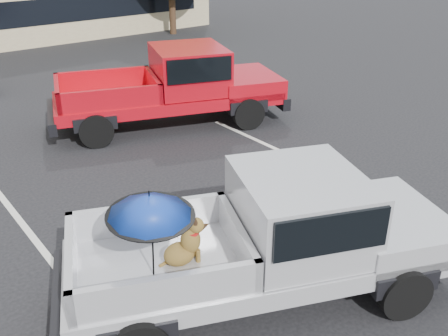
% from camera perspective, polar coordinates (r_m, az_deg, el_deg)
% --- Properties ---
extents(ground, '(90.00, 90.00, 0.00)m').
position_cam_1_polar(ground, '(9.07, 1.30, -6.74)').
color(ground, black).
rests_on(ground, ground).
extents(stripe_left, '(0.12, 5.00, 0.01)m').
position_cam_1_polar(stripe_left, '(9.46, -21.17, -7.17)').
color(stripe_left, silver).
rests_on(stripe_left, ground).
extents(stripe_right, '(0.12, 5.00, 0.01)m').
position_cam_1_polar(stripe_right, '(12.17, 6.29, 2.02)').
color(stripe_right, silver).
rests_on(stripe_right, ground).
extents(silver_pickup, '(6.01, 4.00, 2.06)m').
position_cam_1_polar(silver_pickup, '(7.07, 6.71, -7.14)').
color(silver_pickup, black).
rests_on(silver_pickup, ground).
extents(red_pickup, '(6.61, 4.15, 2.06)m').
position_cam_1_polar(red_pickup, '(13.61, -4.71, 9.72)').
color(red_pickup, black).
rests_on(red_pickup, ground).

